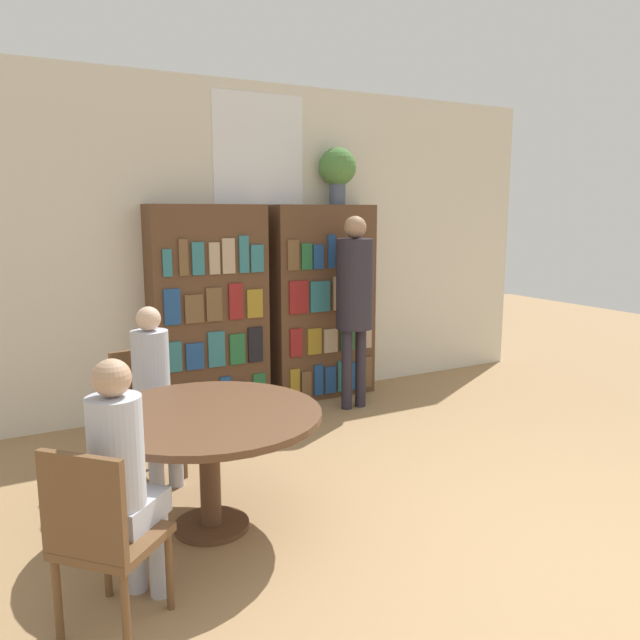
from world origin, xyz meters
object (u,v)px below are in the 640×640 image
Objects in this scene: flower_vase at (337,169)px; reading_table at (209,429)px; seated_reader_right at (124,474)px; librarian_standing at (354,291)px; bookshelf_right at (323,303)px; chair_near_camera at (101,533)px; bookshelf_left at (209,312)px; chair_left_side at (145,406)px; seated_reader_left at (154,386)px.

reading_table is at bearing -135.18° from flower_vase.
librarian_standing is at bearing 86.09° from seated_reader_right.
bookshelf_right reaches higher than chair_near_camera.
bookshelf_left is 1.42m from chair_left_side.
librarian_standing is (2.65, 2.21, 0.63)m from chair_near_camera.
bookshelf_left is 1.33m from librarian_standing.
bookshelf_right is at bearing -159.90° from chair_left_side.
chair_near_camera is at bearing -136.52° from reading_table.
chair_near_camera is 1.61m from seated_reader_left.
bookshelf_right is 0.53m from librarian_standing.
chair_near_camera is 0.72× the size of seated_reader_left.
seated_reader_left is at bearing 97.48° from reading_table.
seated_reader_left is at bearing -148.20° from bookshelf_right.
chair_left_side is at bearing -152.42° from bookshelf_right.
seated_reader_left is 1.00× the size of seated_reader_right.
bookshelf_left is at bearing 108.70° from chair_near_camera.
seated_reader_right is at bearing 63.02° from seated_reader_left.
chair_left_side is (-0.84, -1.05, -0.46)m from bookshelf_left.
seated_reader_right is (-2.47, -2.58, -0.27)m from bookshelf_right.
flower_vase is at bearing -161.61° from chair_left_side.
bookshelf_left is at bearing 179.99° from bookshelf_right.
reading_table is 1.07× the size of seated_reader_right.
flower_vase is 0.30× the size of librarian_standing.
chair_near_camera is at bearing -133.81° from bookshelf_right.
chair_left_side is at bearing 117.00° from chair_near_camera.
seated_reader_right is (-0.45, -1.53, 0.19)m from chair_left_side.
flower_vase reaches higher than chair_left_side.
bookshelf_right is at bearing 47.16° from reading_table.
seated_reader_right is (-0.48, -1.35, -0.00)m from seated_reader_left.
librarian_standing reaches higher than reading_table.
bookshelf_right is 1.30m from flower_vase.
chair_near_camera is at bearing 60.02° from seated_reader_left.
bookshelf_right is 3.79m from chair_near_camera.
flower_vase reaches higher than reading_table.
bookshelf_left is 2.18m from reading_table.
reading_table is (-2.05, -2.04, -1.62)m from flower_vase.
bookshelf_right is 1.06× the size of librarian_standing.
bookshelf_left reaches higher than chair_near_camera.
chair_near_camera is 0.49× the size of librarian_standing.
flower_vase reaches higher than chair_near_camera.
bookshelf_right is 2.79m from reading_table.
flower_vase is at bearing 0.21° from bookshelf_left.
seated_reader_left is (-0.10, 0.80, 0.07)m from reading_table.
librarian_standing reaches higher than seated_reader_right.
seated_reader_right reaches higher than seated_reader_left.
chair_left_side is at bearing -90.00° from seated_reader_left.
chair_near_camera is at bearing -117.81° from bookshelf_left.
librarian_standing is at bearing -22.28° from bookshelf_left.
flower_vase is 0.45× the size of seated_reader_left.
bookshelf_right reaches higher than librarian_standing.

